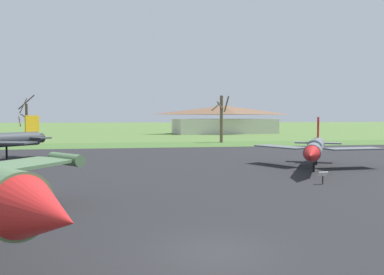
% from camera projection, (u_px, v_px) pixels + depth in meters
% --- Properties ---
extents(ground_plane, '(600.00, 600.00, 0.00)m').
position_uv_depth(ground_plane, '(216.00, 253.00, 12.77)').
color(ground_plane, '#4C6B33').
extents(asphalt_apron, '(100.26, 54.21, 0.05)m').
position_uv_depth(asphalt_apron, '(167.00, 177.00, 28.79)').
color(asphalt_apron, black).
rests_on(asphalt_apron, ground).
extents(grass_verge_strip, '(160.26, 12.00, 0.06)m').
position_uv_depth(grass_verge_strip, '(146.00, 145.00, 61.40)').
color(grass_verge_strip, '#40622C').
rests_on(grass_verge_strip, ground).
extents(jet_fighter_rear_center, '(10.13, 12.86, 4.51)m').
position_uv_depth(jet_fighter_rear_center, '(315.00, 148.00, 33.04)').
color(jet_fighter_rear_center, '#565B60').
rests_on(jet_fighter_rear_center, ground).
extents(info_placard_rear_center, '(0.62, 0.24, 0.89)m').
position_uv_depth(info_placard_rear_center, '(323.00, 176.00, 25.57)').
color(info_placard_rear_center, black).
rests_on(info_placard_rear_center, ground).
extents(bare_tree_left_of_center, '(3.00, 3.04, 8.15)m').
position_uv_depth(bare_tree_left_of_center, '(26.00, 121.00, 61.70)').
color(bare_tree_left_of_center, '#42382D').
rests_on(bare_tree_left_of_center, ground).
extents(bare_tree_center, '(2.94, 2.69, 8.20)m').
position_uv_depth(bare_tree_center, '(221.00, 117.00, 66.90)').
color(bare_tree_center, brown).
rests_on(bare_tree_center, ground).
extents(visitor_building, '(29.58, 14.20, 7.56)m').
position_uv_depth(visitor_building, '(225.00, 120.00, 104.69)').
color(visitor_building, beige).
rests_on(visitor_building, ground).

